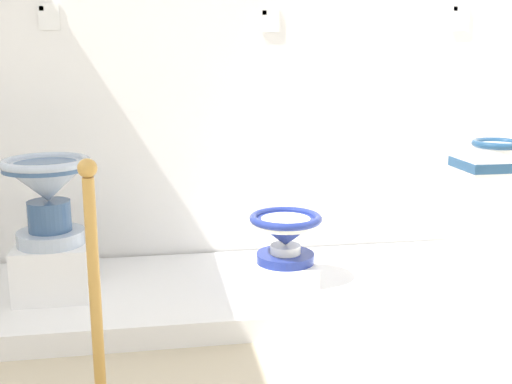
{
  "coord_description": "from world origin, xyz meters",
  "views": [
    {
      "loc": [
        1.39,
        -1.02,
        1.28
      ],
      "look_at": [
        1.89,
        2.01,
        0.58
      ],
      "focal_mm": 43.59,
      "sensor_mm": 36.0,
      "label": 1
    }
  ],
  "objects_px": {
    "info_placard_third": "(460,17)",
    "stanchion_post_near_left": "(99,355)",
    "plinth_block_broad_patterned": "(489,247)",
    "antique_toilet_broad_patterned": "(494,182)",
    "info_placard_second": "(270,20)",
    "plinth_block_pale_glazed": "(285,271)",
    "plinth_block_tall_cobalt": "(54,269)",
    "info_placard_first": "(49,16)",
    "antique_toilet_tall_cobalt": "(47,188)",
    "antique_toilet_pale_glazed": "(286,232)"
  },
  "relations": [
    {
      "from": "info_placard_third",
      "to": "stanchion_post_near_left",
      "type": "relative_size",
      "value": 0.17
    },
    {
      "from": "info_placard_third",
      "to": "stanchion_post_near_left",
      "type": "bearing_deg",
      "value": -143.06
    },
    {
      "from": "plinth_block_broad_patterned",
      "to": "antique_toilet_broad_patterned",
      "type": "distance_m",
      "value": 0.36
    },
    {
      "from": "info_placard_second",
      "to": "info_placard_third",
      "type": "distance_m",
      "value": 1.14
    },
    {
      "from": "info_placard_third",
      "to": "plinth_block_pale_glazed",
      "type": "bearing_deg",
      "value": -154.76
    },
    {
      "from": "plinth_block_tall_cobalt",
      "to": "info_placard_third",
      "type": "height_order",
      "value": "info_placard_third"
    },
    {
      "from": "antique_toilet_broad_patterned",
      "to": "info_placard_second",
      "type": "distance_m",
      "value": 1.5
    },
    {
      "from": "antique_toilet_broad_patterned",
      "to": "stanchion_post_near_left",
      "type": "bearing_deg",
      "value": -154.56
    },
    {
      "from": "plinth_block_tall_cobalt",
      "to": "plinth_block_broad_patterned",
      "type": "bearing_deg",
      "value": -0.79
    },
    {
      "from": "plinth_block_pale_glazed",
      "to": "stanchion_post_near_left",
      "type": "relative_size",
      "value": 0.34
    },
    {
      "from": "info_placard_second",
      "to": "plinth_block_pale_glazed",
      "type": "bearing_deg",
      "value": -91.65
    },
    {
      "from": "info_placard_second",
      "to": "stanchion_post_near_left",
      "type": "bearing_deg",
      "value": -120.1
    },
    {
      "from": "plinth_block_tall_cobalt",
      "to": "antique_toilet_broad_patterned",
      "type": "relative_size",
      "value": 0.78
    },
    {
      "from": "info_placard_first",
      "to": "info_placard_second",
      "type": "distance_m",
      "value": 1.19
    },
    {
      "from": "plinth_block_tall_cobalt",
      "to": "plinth_block_pale_glazed",
      "type": "relative_size",
      "value": 1.09
    },
    {
      "from": "plinth_block_tall_cobalt",
      "to": "plinth_block_pale_glazed",
      "type": "xyz_separation_m",
      "value": [
        1.15,
        -0.0,
        -0.08
      ]
    },
    {
      "from": "info_placard_second",
      "to": "info_placard_third",
      "type": "relative_size",
      "value": 0.83
    },
    {
      "from": "antique_toilet_broad_patterned",
      "to": "info_placard_third",
      "type": "distance_m",
      "value": 1.04
    },
    {
      "from": "plinth_block_tall_cobalt",
      "to": "antique_toilet_broad_patterned",
      "type": "bearing_deg",
      "value": -0.79
    },
    {
      "from": "antique_toilet_tall_cobalt",
      "to": "plinth_block_pale_glazed",
      "type": "bearing_deg",
      "value": -0.09
    },
    {
      "from": "plinth_block_tall_cobalt",
      "to": "plinth_block_broad_patterned",
      "type": "xyz_separation_m",
      "value": [
        2.27,
        -0.03,
        0.0
      ]
    },
    {
      "from": "antique_toilet_tall_cobalt",
      "to": "info_placard_third",
      "type": "distance_m",
      "value": 2.51
    },
    {
      "from": "plinth_block_pale_glazed",
      "to": "antique_toilet_broad_patterned",
      "type": "relative_size",
      "value": 0.72
    },
    {
      "from": "plinth_block_pale_glazed",
      "to": "info_placard_first",
      "type": "relative_size",
      "value": 2.31
    },
    {
      "from": "plinth_block_broad_patterned",
      "to": "antique_toilet_broad_patterned",
      "type": "bearing_deg",
      "value": 90.0
    },
    {
      "from": "antique_toilet_pale_glazed",
      "to": "antique_toilet_broad_patterned",
      "type": "bearing_deg",
      "value": -1.51
    },
    {
      "from": "info_placard_first",
      "to": "antique_toilet_tall_cobalt",
      "type": "bearing_deg",
      "value": -88.02
    },
    {
      "from": "antique_toilet_broad_patterned",
      "to": "info_placard_second",
      "type": "relative_size",
      "value": 3.39
    },
    {
      "from": "info_placard_third",
      "to": "stanchion_post_near_left",
      "type": "distance_m",
      "value": 2.79
    },
    {
      "from": "antique_toilet_tall_cobalt",
      "to": "info_placard_first",
      "type": "xyz_separation_m",
      "value": [
        -0.02,
        0.54,
        0.81
      ]
    },
    {
      "from": "info_placard_first",
      "to": "info_placard_third",
      "type": "bearing_deg",
      "value": 0.0
    },
    {
      "from": "antique_toilet_pale_glazed",
      "to": "info_placard_third",
      "type": "height_order",
      "value": "info_placard_third"
    },
    {
      "from": "antique_toilet_tall_cobalt",
      "to": "plinth_block_pale_glazed",
      "type": "height_order",
      "value": "antique_toilet_tall_cobalt"
    },
    {
      "from": "plinth_block_pale_glazed",
      "to": "info_placard_second",
      "type": "bearing_deg",
      "value": 88.35
    },
    {
      "from": "plinth_block_pale_glazed",
      "to": "antique_toilet_pale_glazed",
      "type": "xyz_separation_m",
      "value": [
        0.0,
        0.0,
        0.21
      ]
    },
    {
      "from": "plinth_block_tall_cobalt",
      "to": "plinth_block_broad_patterned",
      "type": "height_order",
      "value": "plinth_block_broad_patterned"
    },
    {
      "from": "antique_toilet_pale_glazed",
      "to": "antique_toilet_broad_patterned",
      "type": "height_order",
      "value": "antique_toilet_broad_patterned"
    },
    {
      "from": "antique_toilet_broad_patterned",
      "to": "info_placard_first",
      "type": "relative_size",
      "value": 3.22
    },
    {
      "from": "plinth_block_tall_cobalt",
      "to": "antique_toilet_tall_cobalt",
      "type": "distance_m",
      "value": 0.4
    },
    {
      "from": "plinth_block_tall_cobalt",
      "to": "info_placard_third",
      "type": "relative_size",
      "value": 2.19
    },
    {
      "from": "info_placard_second",
      "to": "stanchion_post_near_left",
      "type": "distance_m",
      "value": 2.11
    },
    {
      "from": "info_placard_third",
      "to": "stanchion_post_near_left",
      "type": "xyz_separation_m",
      "value": [
        -2.01,
        -1.51,
        -1.21
      ]
    },
    {
      "from": "plinth_block_pale_glazed",
      "to": "antique_toilet_broad_patterned",
      "type": "distance_m",
      "value": 1.2
    },
    {
      "from": "antique_toilet_tall_cobalt",
      "to": "stanchion_post_near_left",
      "type": "bearing_deg",
      "value": -73.31
    },
    {
      "from": "antique_toilet_pale_glazed",
      "to": "stanchion_post_near_left",
      "type": "distance_m",
      "value": 1.3
    },
    {
      "from": "plinth_block_tall_cobalt",
      "to": "stanchion_post_near_left",
      "type": "bearing_deg",
      "value": -73.31
    },
    {
      "from": "stanchion_post_near_left",
      "to": "antique_toilet_pale_glazed",
      "type": "bearing_deg",
      "value": 48.41
    },
    {
      "from": "info_placard_first",
      "to": "plinth_block_tall_cobalt",
      "type": "bearing_deg",
      "value": -88.02
    },
    {
      "from": "plinth_block_tall_cobalt",
      "to": "antique_toilet_tall_cobalt",
      "type": "bearing_deg",
      "value": 0.0
    },
    {
      "from": "info_placard_first",
      "to": "stanchion_post_near_left",
      "type": "height_order",
      "value": "info_placard_first"
    }
  ]
}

